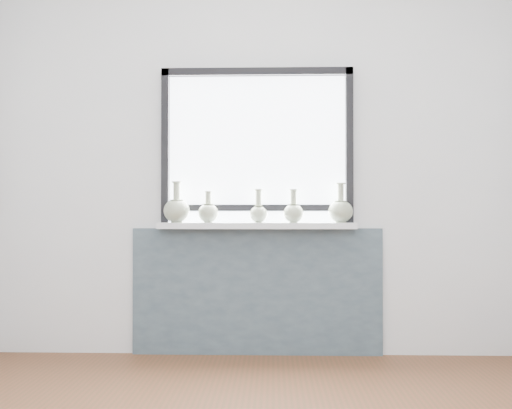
{
  "coord_description": "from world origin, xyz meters",
  "views": [
    {
      "loc": [
        0.11,
        -2.1,
        0.97
      ],
      "look_at": [
        0.0,
        1.55,
        1.02
      ],
      "focal_mm": 40.0,
      "sensor_mm": 36.0,
      "label": 1
    }
  ],
  "objects_px": {
    "vase_c": "(258,212)",
    "vase_d": "(293,212)",
    "vase_b": "(208,212)",
    "windowsill": "(257,226)",
    "vase_e": "(341,210)",
    "vase_a": "(177,209)"
  },
  "relations": [
    {
      "from": "vase_b",
      "to": "vase_e",
      "type": "distance_m",
      "value": 0.89
    },
    {
      "from": "vase_d",
      "to": "vase_b",
      "type": "bearing_deg",
      "value": 179.01
    },
    {
      "from": "windowsill",
      "to": "vase_c",
      "type": "xyz_separation_m",
      "value": [
        0.01,
        0.0,
        0.09
      ]
    },
    {
      "from": "vase_b",
      "to": "vase_e",
      "type": "relative_size",
      "value": 0.8
    },
    {
      "from": "vase_b",
      "to": "vase_d",
      "type": "distance_m",
      "value": 0.57
    },
    {
      "from": "vase_a",
      "to": "vase_d",
      "type": "bearing_deg",
      "value": 0.51
    },
    {
      "from": "vase_e",
      "to": "vase_a",
      "type": "bearing_deg",
      "value": -179.09
    },
    {
      "from": "vase_c",
      "to": "vase_d",
      "type": "relative_size",
      "value": 1.01
    },
    {
      "from": "vase_d",
      "to": "vase_e",
      "type": "xyz_separation_m",
      "value": [
        0.31,
        0.01,
        0.01
      ]
    },
    {
      "from": "vase_c",
      "to": "vase_e",
      "type": "height_order",
      "value": "vase_e"
    },
    {
      "from": "vase_d",
      "to": "windowsill",
      "type": "bearing_deg",
      "value": 176.92
    },
    {
      "from": "vase_c",
      "to": "windowsill",
      "type": "bearing_deg",
      "value": -157.65
    },
    {
      "from": "vase_c",
      "to": "vase_d",
      "type": "xyz_separation_m",
      "value": [
        0.23,
        -0.02,
        0.0
      ]
    },
    {
      "from": "vase_c",
      "to": "vase_d",
      "type": "distance_m",
      "value": 0.23
    },
    {
      "from": "vase_a",
      "to": "vase_d",
      "type": "relative_size",
      "value": 1.23
    },
    {
      "from": "vase_a",
      "to": "vase_c",
      "type": "bearing_deg",
      "value": 2.6
    },
    {
      "from": "vase_d",
      "to": "vase_a",
      "type": "bearing_deg",
      "value": -179.49
    },
    {
      "from": "vase_b",
      "to": "vase_c",
      "type": "distance_m",
      "value": 0.34
    },
    {
      "from": "vase_c",
      "to": "vase_d",
      "type": "height_order",
      "value": "vase_c"
    },
    {
      "from": "vase_c",
      "to": "vase_b",
      "type": "bearing_deg",
      "value": -178.63
    },
    {
      "from": "windowsill",
      "to": "vase_c",
      "type": "height_order",
      "value": "vase_c"
    },
    {
      "from": "vase_e",
      "to": "vase_b",
      "type": "bearing_deg",
      "value": -179.96
    }
  ]
}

